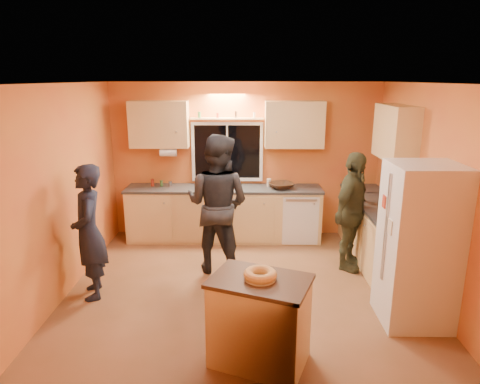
{
  "coord_description": "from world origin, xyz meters",
  "views": [
    {
      "loc": [
        0.0,
        -5.15,
        2.66
      ],
      "look_at": [
        -0.07,
        0.4,
        1.17
      ],
      "focal_mm": 32.0,
      "sensor_mm": 36.0,
      "label": 1
    }
  ],
  "objects_px": {
    "refrigerator": "(419,245)",
    "person_right": "(352,212)",
    "person_left": "(89,232)",
    "island": "(260,321)",
    "person_center": "(218,204)"
  },
  "relations": [
    {
      "from": "person_center",
      "to": "person_right",
      "type": "relative_size",
      "value": 1.15
    },
    {
      "from": "refrigerator",
      "to": "person_left",
      "type": "height_order",
      "value": "refrigerator"
    },
    {
      "from": "refrigerator",
      "to": "person_right",
      "type": "height_order",
      "value": "refrigerator"
    },
    {
      "from": "island",
      "to": "person_right",
      "type": "relative_size",
      "value": 0.63
    },
    {
      "from": "island",
      "to": "person_left",
      "type": "height_order",
      "value": "person_left"
    },
    {
      "from": "refrigerator",
      "to": "island",
      "type": "xyz_separation_m",
      "value": [
        -1.75,
        -0.77,
        -0.46
      ]
    },
    {
      "from": "person_right",
      "to": "person_center",
      "type": "bearing_deg",
      "value": 126.81
    },
    {
      "from": "island",
      "to": "person_left",
      "type": "distance_m",
      "value": 2.45
    },
    {
      "from": "person_left",
      "to": "island",
      "type": "bearing_deg",
      "value": 38.07
    },
    {
      "from": "refrigerator",
      "to": "person_right",
      "type": "distance_m",
      "value": 1.42
    },
    {
      "from": "person_left",
      "to": "person_center",
      "type": "xyz_separation_m",
      "value": [
        1.52,
        0.77,
        0.13
      ]
    },
    {
      "from": "refrigerator",
      "to": "person_right",
      "type": "relative_size",
      "value": 1.06
    },
    {
      "from": "refrigerator",
      "to": "person_left",
      "type": "relative_size",
      "value": 1.07
    },
    {
      "from": "person_right",
      "to": "refrigerator",
      "type": "bearing_deg",
      "value": -129.33
    },
    {
      "from": "island",
      "to": "refrigerator",
      "type": "bearing_deg",
      "value": 45.1
    }
  ]
}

